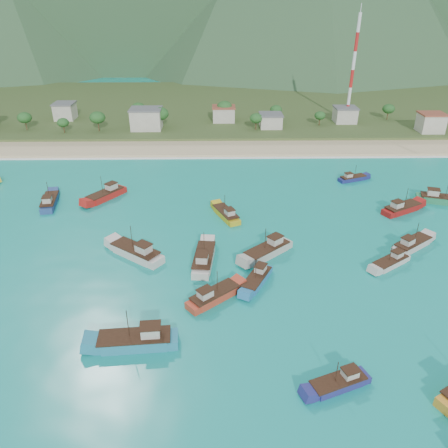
{
  "coord_description": "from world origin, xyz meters",
  "views": [
    {
      "loc": [
        -1.68,
        -65.71,
        47.65
      ],
      "look_at": [
        -0.34,
        18.0,
        3.0
      ],
      "focal_mm": 35.0,
      "sensor_mm": 36.0,
      "label": 1
    }
  ],
  "objects_px": {
    "boat_1": "(226,215)",
    "boat_15": "(106,195)",
    "boat_0": "(391,263)",
    "boat_2": "(50,202)",
    "radio_tower": "(353,70)",
    "boat_7": "(257,280)",
    "boat_12": "(204,259)",
    "boat_24": "(412,245)",
    "boat_6": "(137,341)",
    "boat_13": "(339,384)",
    "boat_22": "(214,296)",
    "boat_14": "(402,209)",
    "boat_17": "(268,251)",
    "boat_4": "(441,200)",
    "boat_11": "(136,253)",
    "boat_26": "(352,179)"
  },
  "relations": [
    {
      "from": "radio_tower",
      "to": "boat_13",
      "type": "height_order",
      "value": "radio_tower"
    },
    {
      "from": "boat_12",
      "to": "boat_13",
      "type": "xyz_separation_m",
      "value": [
        19.16,
        -31.0,
        -0.32
      ]
    },
    {
      "from": "boat_1",
      "to": "boat_12",
      "type": "distance_m",
      "value": 20.52
    },
    {
      "from": "boat_22",
      "to": "boat_24",
      "type": "height_order",
      "value": "boat_24"
    },
    {
      "from": "boat_22",
      "to": "boat_26",
      "type": "xyz_separation_m",
      "value": [
        39.34,
        54.11,
        -0.21
      ]
    },
    {
      "from": "boat_6",
      "to": "boat_26",
      "type": "xyz_separation_m",
      "value": [
        51.01,
        65.14,
        -0.42
      ]
    },
    {
      "from": "boat_12",
      "to": "boat_6",
      "type": "bearing_deg",
      "value": -107.15
    },
    {
      "from": "boat_12",
      "to": "boat_4",
      "type": "bearing_deg",
      "value": 30.33
    },
    {
      "from": "boat_2",
      "to": "boat_13",
      "type": "relative_size",
      "value": 1.22
    },
    {
      "from": "boat_15",
      "to": "boat_24",
      "type": "distance_m",
      "value": 74.58
    },
    {
      "from": "boat_11",
      "to": "boat_12",
      "type": "relative_size",
      "value": 1.0
    },
    {
      "from": "boat_1",
      "to": "boat_11",
      "type": "height_order",
      "value": "boat_11"
    },
    {
      "from": "boat_17",
      "to": "radio_tower",
      "type": "bearing_deg",
      "value": -64.02
    },
    {
      "from": "boat_7",
      "to": "boat_13",
      "type": "distance_m",
      "value": 25.99
    },
    {
      "from": "boat_6",
      "to": "boat_12",
      "type": "xyz_separation_m",
      "value": [
        9.63,
        22.76,
        -0.06
      ]
    },
    {
      "from": "boat_1",
      "to": "boat_4",
      "type": "height_order",
      "value": "boat_4"
    },
    {
      "from": "radio_tower",
      "to": "boat_2",
      "type": "xyz_separation_m",
      "value": [
        -94.4,
        -73.4,
        -20.59
      ]
    },
    {
      "from": "boat_0",
      "to": "boat_1",
      "type": "height_order",
      "value": "boat_1"
    },
    {
      "from": "boat_7",
      "to": "boat_17",
      "type": "xyz_separation_m",
      "value": [
        3.02,
        9.71,
        0.24
      ]
    },
    {
      "from": "boat_0",
      "to": "boat_22",
      "type": "xyz_separation_m",
      "value": [
        -34.79,
        -10.44,
        0.14
      ]
    },
    {
      "from": "boat_6",
      "to": "boat_14",
      "type": "distance_m",
      "value": 72.98
    },
    {
      "from": "boat_1",
      "to": "boat_13",
      "type": "bearing_deg",
      "value": -98.54
    },
    {
      "from": "boat_0",
      "to": "boat_13",
      "type": "distance_m",
      "value": 34.58
    },
    {
      "from": "boat_22",
      "to": "boat_26",
      "type": "bearing_deg",
      "value": 104.12
    },
    {
      "from": "boat_0",
      "to": "boat_15",
      "type": "height_order",
      "value": "boat_15"
    },
    {
      "from": "boat_14",
      "to": "boat_15",
      "type": "bearing_deg",
      "value": -125.89
    },
    {
      "from": "boat_1",
      "to": "boat_15",
      "type": "relative_size",
      "value": 0.91
    },
    {
      "from": "boat_17",
      "to": "boat_12",
      "type": "bearing_deg",
      "value": 62.2
    },
    {
      "from": "radio_tower",
      "to": "boat_12",
      "type": "relative_size",
      "value": 3.29
    },
    {
      "from": "boat_17",
      "to": "boat_11",
      "type": "bearing_deg",
      "value": 49.94
    },
    {
      "from": "boat_1",
      "to": "boat_2",
      "type": "distance_m",
      "value": 45.03
    },
    {
      "from": "radio_tower",
      "to": "boat_14",
      "type": "xyz_separation_m",
      "value": [
        -6.98,
        -78.63,
        -20.58
      ]
    },
    {
      "from": "boat_4",
      "to": "boat_1",
      "type": "bearing_deg",
      "value": -64.76
    },
    {
      "from": "boat_6",
      "to": "boat_17",
      "type": "bearing_deg",
      "value": -45.76
    },
    {
      "from": "boat_2",
      "to": "boat_22",
      "type": "height_order",
      "value": "boat_2"
    },
    {
      "from": "boat_4",
      "to": "boat_11",
      "type": "bearing_deg",
      "value": -53.83
    },
    {
      "from": "boat_0",
      "to": "boat_17",
      "type": "bearing_deg",
      "value": 45.79
    },
    {
      "from": "radio_tower",
      "to": "boat_7",
      "type": "bearing_deg",
      "value": -112.65
    },
    {
      "from": "boat_0",
      "to": "boat_1",
      "type": "relative_size",
      "value": 0.86
    },
    {
      "from": "boat_26",
      "to": "boat_6",
      "type": "bearing_deg",
      "value": -58.68
    },
    {
      "from": "boat_0",
      "to": "boat_6",
      "type": "distance_m",
      "value": 51.18
    },
    {
      "from": "radio_tower",
      "to": "boat_22",
      "type": "relative_size",
      "value": 4.01
    },
    {
      "from": "boat_4",
      "to": "boat_12",
      "type": "height_order",
      "value": "boat_12"
    },
    {
      "from": "boat_4",
      "to": "boat_7",
      "type": "relative_size",
      "value": 1.25
    },
    {
      "from": "boat_13",
      "to": "boat_14",
      "type": "distance_m",
      "value": 60.45
    },
    {
      "from": "boat_12",
      "to": "boat_14",
      "type": "height_order",
      "value": "boat_12"
    },
    {
      "from": "radio_tower",
      "to": "boat_24",
      "type": "relative_size",
      "value": 3.87
    },
    {
      "from": "boat_0",
      "to": "boat_2",
      "type": "xyz_separation_m",
      "value": [
        -76.39,
        28.72,
        0.19
      ]
    },
    {
      "from": "boat_17",
      "to": "boat_13",
      "type": "bearing_deg",
      "value": 149.43
    },
    {
      "from": "radio_tower",
      "to": "boat_12",
      "type": "height_order",
      "value": "radio_tower"
    }
  ]
}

